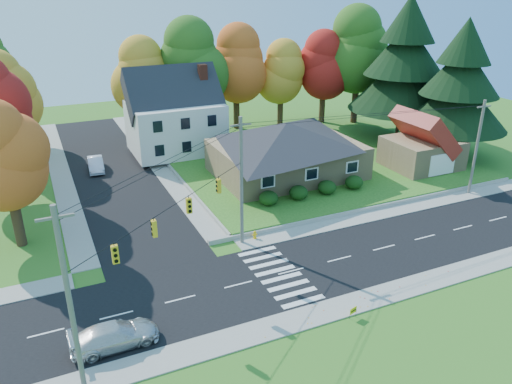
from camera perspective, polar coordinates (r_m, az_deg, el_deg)
ground at (r=35.33m, az=4.03°, el=-9.04°), size 120.00×120.00×0.00m
road_main at (r=35.33m, az=4.03°, el=-9.02°), size 90.00×8.00×0.02m
road_cross at (r=55.80m, az=-16.29°, el=2.46°), size 8.00×44.00×0.02m
sidewalk_north at (r=39.16m, az=0.55°, el=-5.47°), size 90.00×2.00×0.08m
sidewalk_south at (r=31.78m, az=8.42°, el=-13.25°), size 90.00×2.00×0.08m
lawn at (r=57.69m, az=5.53°, el=4.22°), size 30.00×30.00×0.50m
ranch_house at (r=50.28m, az=3.52°, el=5.06°), size 14.60×10.60×5.40m
colonial_house at (r=57.86m, az=-9.21°, el=8.57°), size 10.40×8.40×9.60m
garage at (r=55.22m, az=18.52°, el=5.09°), size 7.30×6.30×4.60m
hedge_row at (r=45.73m, az=6.52°, el=0.25°), size 10.70×1.70×1.27m
traffic_infrastructure at (r=33.92m, az=2.96°, el=-0.60°), size 38.10×10.66×10.00m
tree_lot_0 at (r=62.34m, az=-12.84°, el=12.84°), size 6.72×6.72×12.51m
tree_lot_1 at (r=62.69m, az=-7.22°, el=14.48°), size 7.84×7.84×14.60m
tree_lot_2 at (r=65.73m, az=-2.33°, el=14.45°), size 7.28×7.28×13.56m
tree_lot_3 at (r=67.53m, az=2.86°, el=13.54°), size 6.16×6.16×11.47m
tree_lot_4 at (r=69.52m, az=7.81°, el=14.18°), size 6.72×6.72×12.51m
tree_lot_5 at (r=69.83m, az=11.69°, el=15.60°), size 8.40×8.40×15.64m
conifer_east_a at (r=64.34m, az=16.60°, el=13.75°), size 12.80×12.80×16.96m
conifer_east_b at (r=59.50m, az=22.25°, el=11.23°), size 11.20×11.20×14.84m
tree_west_0 at (r=39.93m, az=-26.85°, el=3.65°), size 6.16×6.16×11.47m
tree_west_2 at (r=59.21m, az=-26.82°, el=9.96°), size 6.72×6.72×12.51m
silver_sedan at (r=29.57m, az=-15.85°, el=-15.50°), size 4.88×2.09×1.40m
white_car at (r=55.74m, az=-17.85°, el=3.04°), size 1.83×4.44×1.43m
fire_hydrant at (r=39.17m, az=-0.14°, el=-4.96°), size 0.40×0.32×0.71m
yard_sign at (r=31.17m, az=11.06°, el=-13.17°), size 0.58×0.20×0.74m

